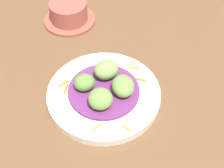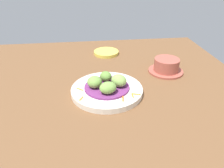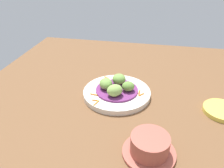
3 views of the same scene
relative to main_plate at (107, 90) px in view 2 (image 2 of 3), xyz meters
The scene contains 10 objects.
table_surface 2.47cm from the main_plate, 24.18° to the right, with size 110.00×110.00×2.00cm, color brown.
main_plate is the anchor object (origin of this frame).
cabbage_bed 1.29cm from the main_plate, ahead, with size 15.29×15.29×0.65cm, color #702D6B.
carrot_garnish 1.82cm from the main_plate, 127.98° to the left, with size 20.78×18.73×0.40cm.
guac_scoop_left 5.35cm from the main_plate, 89.22° to the left, with size 4.66×5.59×3.72cm, color #759E47.
guac_scoop_center 5.45cm from the main_plate, behind, with size 5.54×4.74×4.02cm, color #84A851.
guac_scoop_right 5.26cm from the main_plate, 90.78° to the right, with size 4.49×4.06×3.45cm, color olive.
guac_scoop_back 5.42cm from the main_plate, ahead, with size 4.95×4.96×3.94cm, color #759E47.
side_plate_small 35.61cm from the main_plate, 95.28° to the right, with size 11.93×11.93×1.45cm, color #E0CC4C.
terracotta_bowl 28.60cm from the main_plate, 152.92° to the right, with size 13.93×13.93×5.78cm.
Camera 2 is at (4.60, 63.53, 41.79)cm, focal length 34.68 mm.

